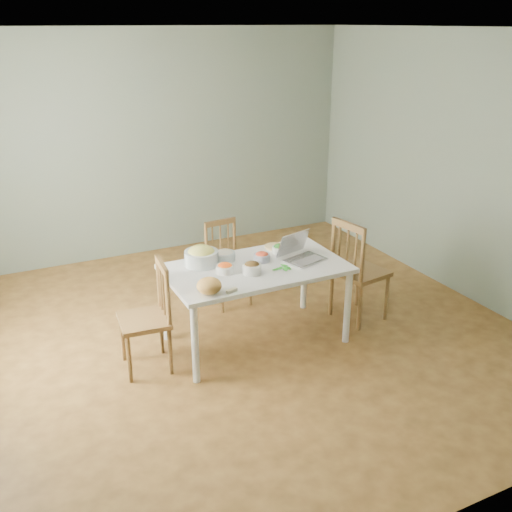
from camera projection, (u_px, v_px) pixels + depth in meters
name	position (u px, v px, depth m)	size (l,w,h in m)	color
floor	(243.00, 335.00, 5.49)	(5.00, 5.00, 0.00)	#513515
ceiling	(240.00, 28.00, 4.47)	(5.00, 5.00, 0.00)	white
wall_back	(156.00, 145.00, 7.06)	(5.00, 0.00, 2.70)	slate
wall_front	(452.00, 324.00, 2.90)	(5.00, 0.00, 2.70)	slate
wall_right	(462.00, 167.00, 6.00)	(0.00, 5.00, 2.70)	slate
dining_table	(256.00, 304.00, 5.26)	(1.58, 0.89, 0.74)	white
chair_far	(229.00, 265.00, 5.95)	(0.38, 0.37, 0.87)	brown
chair_left	(144.00, 318.00, 4.81)	(0.42, 0.40, 0.94)	brown
chair_right	(360.00, 269.00, 5.63)	(0.46, 0.43, 1.03)	brown
bread_boule	(209.00, 286.00, 4.59)	(0.20, 0.20, 0.13)	tan
butter_stick	(232.00, 291.00, 4.63)	(0.10, 0.03, 0.03)	beige
bowl_squash	(201.00, 256.00, 5.13)	(0.30, 0.30, 0.17)	#E6C85D
bowl_carrot	(225.00, 268.00, 4.98)	(0.16, 0.16, 0.09)	orange
bowl_onion	(225.00, 255.00, 5.24)	(0.18, 0.18, 0.10)	silver
bowl_mushroom	(252.00, 268.00, 4.96)	(0.16, 0.16, 0.11)	#40250F
bowl_redpep	(262.00, 257.00, 5.22)	(0.15, 0.15, 0.09)	red
bowl_broccoli	(279.00, 249.00, 5.40)	(0.14, 0.14, 0.09)	#195216
flatbread	(274.00, 247.00, 5.55)	(0.19, 0.19, 0.02)	tan
basil_bunch	(281.00, 268.00, 5.07)	(0.19, 0.19, 0.02)	#178212
laptop	(306.00, 249.00, 5.20)	(0.35, 0.32, 0.23)	silver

